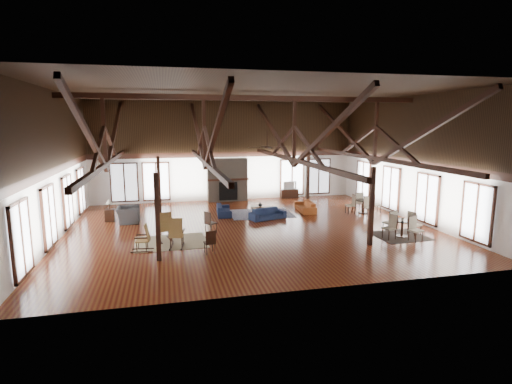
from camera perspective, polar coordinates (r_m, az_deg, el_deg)
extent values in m
plane|color=brown|center=(18.12, -0.77, -5.17)|extent=(16.00, 16.00, 0.00)
cube|color=black|center=(17.56, -0.82, 14.10)|extent=(16.00, 14.00, 0.02)
cube|color=white|center=(24.45, -4.29, 5.82)|extent=(16.00, 0.02, 6.00)
cube|color=white|center=(10.90, 7.03, 0.88)|extent=(16.00, 0.02, 6.00)
cube|color=white|center=(17.72, -27.02, 3.29)|extent=(0.02, 14.00, 6.00)
cube|color=white|center=(20.80, 21.36, 4.49)|extent=(0.02, 14.00, 6.00)
cube|color=black|center=(17.54, -0.81, 13.29)|extent=(15.60, 0.18, 0.22)
cube|color=black|center=(17.34, -20.60, 3.78)|extent=(0.16, 13.70, 0.18)
cube|color=black|center=(17.27, -20.87, 8.24)|extent=(0.14, 0.14, 2.70)
cube|color=black|center=(20.74, -19.57, 8.11)|extent=(0.15, 7.07, 3.12)
cube|color=black|center=(13.81, -22.77, 7.38)|extent=(0.15, 7.07, 3.12)
cube|color=black|center=(17.27, -7.31, 4.30)|extent=(0.16, 13.70, 0.18)
cube|color=black|center=(17.20, -7.41, 8.78)|extent=(0.14, 0.14, 2.70)
cube|color=black|center=(20.69, -8.38, 8.56)|extent=(0.15, 7.07, 3.12)
cube|color=black|center=(13.72, -5.93, 8.06)|extent=(0.15, 7.07, 3.12)
cube|color=black|center=(18.11, 5.42, 4.59)|extent=(0.16, 13.70, 0.18)
cube|color=black|center=(18.04, 5.49, 8.86)|extent=(0.14, 0.14, 2.70)
cube|color=black|center=(21.39, 2.49, 8.69)|extent=(0.15, 7.07, 3.12)
cube|color=black|center=(14.77, 9.82, 8.09)|extent=(0.15, 7.07, 3.12)
cube|color=black|center=(19.74, 16.54, 4.65)|extent=(0.16, 13.70, 0.18)
cube|color=black|center=(19.68, 16.74, 8.57)|extent=(0.14, 0.14, 2.70)
cube|color=black|center=(22.79, 12.34, 8.54)|extent=(0.15, 7.07, 3.12)
cube|color=black|center=(16.72, 22.68, 7.66)|extent=(0.15, 7.07, 3.12)
cube|color=black|center=(13.97, -13.90, -3.53)|extent=(0.16, 0.16, 3.05)
cube|color=black|center=(15.96, 16.18, -2.00)|extent=(0.16, 0.16, 3.05)
cube|color=black|center=(20.85, -13.67, 0.81)|extent=(0.16, 0.16, 3.05)
cube|color=black|center=(22.23, 7.41, 1.54)|extent=(0.16, 0.16, 3.05)
cube|color=#706455|center=(24.31, -4.12, 1.77)|extent=(2.40, 0.62, 2.60)
cube|color=black|center=(24.10, -3.99, 0.13)|extent=(1.10, 0.06, 1.10)
cube|color=black|center=(24.03, -4.02, 1.79)|extent=(2.50, 0.20, 0.12)
cylinder|color=black|center=(16.66, 1.63, 7.63)|extent=(0.04, 0.04, 0.70)
cylinder|color=black|center=(16.68, 1.62, 6.42)|extent=(0.20, 0.20, 0.10)
cube|color=black|center=(16.80, 3.12, 6.44)|extent=(0.70, 0.12, 0.02)
cube|color=black|center=(17.12, 1.24, 6.51)|extent=(0.12, 0.70, 0.02)
cube|color=black|center=(16.57, 0.11, 6.41)|extent=(0.70, 0.12, 0.02)
cube|color=black|center=(16.25, 2.03, 6.33)|extent=(0.12, 0.70, 0.02)
imported|color=#172140|center=(19.76, 1.67, -3.13)|extent=(1.93, 1.21, 0.53)
imported|color=#141D39|center=(20.73, -4.61, -2.56)|extent=(1.83, 0.84, 0.52)
imported|color=#93451C|center=(21.64, 7.06, -2.03)|extent=(1.94, 0.88, 0.55)
cube|color=brown|center=(20.85, 0.75, -2.12)|extent=(1.17, 0.82, 0.06)
cube|color=brown|center=(20.63, -0.34, -2.83)|extent=(0.06, 0.06, 0.35)
cube|color=brown|center=(20.96, -0.55, -2.63)|extent=(0.06, 0.06, 0.35)
cube|color=brown|center=(20.84, 2.06, -2.71)|extent=(0.06, 0.06, 0.35)
cube|color=brown|center=(21.17, 1.81, -2.51)|extent=(0.06, 0.06, 0.35)
imported|color=#B2B2B2|center=(20.80, 0.60, -1.77)|extent=(0.22, 0.22, 0.21)
imported|color=#303032|center=(20.01, -17.78, -3.09)|extent=(1.17, 1.02, 0.76)
cube|color=black|center=(20.57, -20.14, -3.13)|extent=(0.44, 0.44, 0.59)
cylinder|color=black|center=(20.48, -20.22, -1.85)|extent=(0.08, 0.08, 0.35)
cone|color=beige|center=(20.43, -20.26, -1.21)|extent=(0.31, 0.31, 0.25)
cube|color=olive|center=(16.53, -12.97, -5.24)|extent=(0.63, 0.62, 0.06)
cube|color=olive|center=(16.22, -12.81, -4.20)|extent=(0.56, 0.32, 0.76)
cube|color=black|center=(16.60, -13.65, -6.76)|extent=(0.27, 0.92, 0.06)
cube|color=black|center=(16.70, -12.17, -6.60)|extent=(0.27, 0.92, 0.06)
cube|color=olive|center=(15.60, -11.27, -6.13)|extent=(0.59, 0.57, 0.05)
cube|color=olive|center=(15.28, -11.43, -5.09)|extent=(0.54, 0.28, 0.74)
cube|color=black|center=(15.75, -11.99, -7.61)|extent=(0.20, 0.91, 0.05)
cube|color=black|center=(15.69, -10.43, -7.62)|extent=(0.20, 0.91, 0.05)
cube|color=olive|center=(15.44, -15.96, -6.71)|extent=(0.47, 0.49, 0.05)
cube|color=olive|center=(15.32, -15.26, -5.61)|extent=(0.22, 0.46, 0.65)
cube|color=black|center=(15.37, -16.01, -8.23)|extent=(0.79, 0.13, 0.05)
cube|color=black|center=(15.72, -15.79, -7.81)|extent=(0.79, 0.13, 0.05)
cube|color=black|center=(17.31, -6.46, -4.46)|extent=(0.57, 0.57, 0.05)
cube|color=black|center=(17.13, -6.95, -3.71)|extent=(0.26, 0.36, 0.53)
cylinder|color=black|center=(17.36, -6.44, -5.16)|extent=(0.03, 0.03, 0.44)
cube|color=black|center=(14.69, -6.64, -7.21)|extent=(0.43, 0.43, 0.04)
cube|color=black|center=(14.47, -6.47, -6.48)|extent=(0.37, 0.10, 0.49)
cylinder|color=black|center=(14.75, -6.62, -7.95)|extent=(0.03, 0.03, 0.40)
cylinder|color=black|center=(17.67, 20.20, -3.85)|extent=(0.82, 0.82, 0.04)
cylinder|color=black|center=(17.75, 20.14, -4.91)|extent=(0.10, 0.10, 0.68)
cylinder|color=black|center=(17.83, 20.08, -5.96)|extent=(0.49, 0.49, 0.04)
cylinder|color=black|center=(21.70, 15.10, -1.14)|extent=(0.82, 0.82, 0.04)
cylinder|color=black|center=(21.77, 15.06, -2.01)|extent=(0.10, 0.10, 0.67)
cylinder|color=black|center=(21.84, 15.02, -2.87)|extent=(0.49, 0.49, 0.04)
imported|color=#B2B2B2|center=(17.57, 20.21, -3.68)|extent=(0.16, 0.16, 0.10)
imported|color=#B2B2B2|center=(21.64, 15.26, -1.01)|extent=(0.12, 0.12, 0.09)
cube|color=black|center=(25.45, 4.77, -0.21)|extent=(1.11, 0.42, 0.56)
imported|color=#B2B2B2|center=(25.37, 4.79, 0.97)|extent=(0.89, 0.23, 0.51)
cube|color=tan|center=(16.38, -12.06, -7.00)|extent=(2.87, 2.29, 0.01)
cube|color=#1A1D4A|center=(20.97, 0.71, -3.09)|extent=(3.28, 2.50, 0.01)
cube|color=black|center=(17.93, 19.80, -5.91)|extent=(2.18, 2.00, 0.01)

